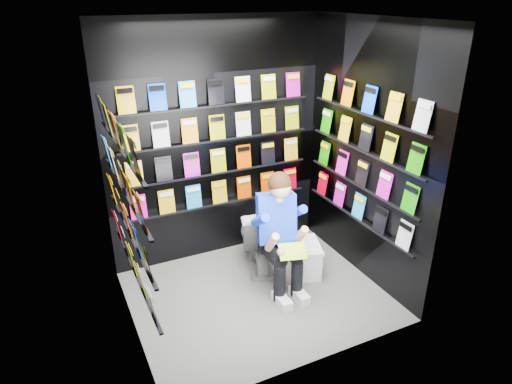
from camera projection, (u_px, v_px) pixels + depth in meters
name	position (u px, v px, depth m)	size (l,w,h in m)	color
floor	(257.00, 295.00, 4.57)	(2.40, 2.40, 0.00)	#565654
ceiling	(258.00, 19.00, 3.52)	(2.40, 2.40, 0.00)	white
wall_back	(217.00, 144.00, 4.87)	(2.40, 0.04, 2.60)	black
wall_front	(319.00, 222.00, 3.22)	(2.40, 0.04, 2.60)	black
wall_left	(120.00, 199.00, 3.57)	(0.04, 2.00, 2.60)	black
wall_right	(366.00, 156.00, 4.52)	(0.04, 2.00, 2.60)	black
comics_back	(218.00, 144.00, 4.84)	(2.10, 0.06, 1.37)	#D64600
comics_left	(123.00, 198.00, 3.58)	(0.06, 1.70, 1.37)	#D64600
comics_right	(364.00, 156.00, 4.50)	(0.06, 1.70, 1.37)	#D64600
toilet	(258.00, 236.00, 4.92)	(0.42, 0.75, 0.73)	white
longbox	(307.00, 259.00, 4.90)	(0.23, 0.42, 0.31)	white
longbox_lid	(308.00, 245.00, 4.83)	(0.25, 0.44, 0.03)	white
reader	(275.00, 219.00, 4.45)	(0.50, 0.73, 1.35)	#052BDD
held_comic	(293.00, 251.00, 4.23)	(0.26, 0.01, 0.18)	green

